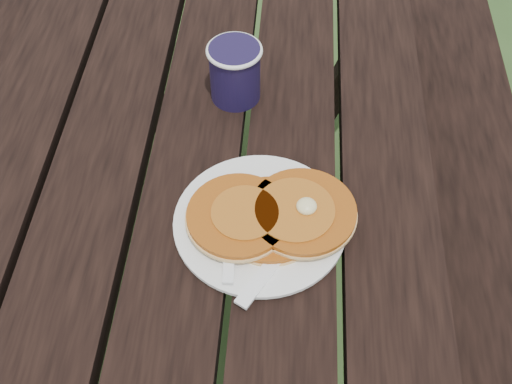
# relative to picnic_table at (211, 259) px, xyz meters

# --- Properties ---
(ground) EXTENTS (60.00, 60.00, 0.00)m
(ground) POSITION_rel_picnic_table_xyz_m (0.00, 0.00, -0.37)
(ground) COLOR #29411C
(ground) RESTS_ON ground
(picnic_table) EXTENTS (1.36, 1.80, 0.75)m
(picnic_table) POSITION_rel_picnic_table_xyz_m (0.00, 0.00, 0.00)
(picnic_table) COLOR black
(picnic_table) RESTS_ON ground
(plate) EXTENTS (0.29, 0.29, 0.01)m
(plate) POSITION_rel_picnic_table_xyz_m (0.11, -0.18, 0.39)
(plate) COLOR white
(plate) RESTS_ON picnic_table
(pancake_stack) EXTENTS (0.24, 0.16, 0.04)m
(pancake_stack) POSITION_rel_picnic_table_xyz_m (0.13, -0.17, 0.41)
(pancake_stack) COLOR #B15613
(pancake_stack) RESTS_ON plate
(knife) EXTENTS (0.11, 0.17, 0.00)m
(knife) POSITION_rel_picnic_table_xyz_m (0.14, -0.24, 0.39)
(knife) COLOR white
(knife) RESTS_ON plate
(fork) EXTENTS (0.04, 0.16, 0.01)m
(fork) POSITION_rel_picnic_table_xyz_m (0.07, -0.23, 0.40)
(fork) COLOR white
(fork) RESTS_ON plate
(coffee_cup) EXTENTS (0.09, 0.09, 0.10)m
(coffee_cup) POSITION_rel_picnic_table_xyz_m (0.05, 0.09, 0.44)
(coffee_cup) COLOR #181133
(coffee_cup) RESTS_ON picnic_table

